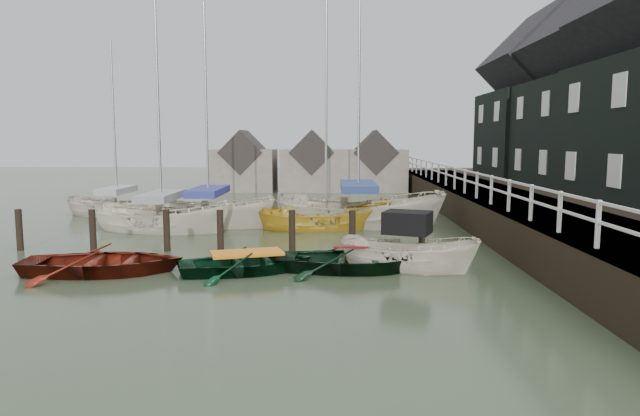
{
  "coord_description": "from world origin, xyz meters",
  "views": [
    {
      "loc": [
        2.6,
        -15.66,
        3.73
      ],
      "look_at": [
        2.11,
        3.6,
        1.4
      ],
      "focal_mm": 32.0,
      "sensor_mm": 36.0,
      "label": 1
    }
  ],
  "objects_px": {
    "rowboat_green": "(247,272)",
    "sailboat_e": "(118,214)",
    "sailboat_c": "(326,228)",
    "rowboat_red": "(104,273)",
    "sailboat_b": "(209,224)",
    "rowboat_dkgreen": "(351,270)",
    "motorboat": "(407,265)",
    "sailboat_a": "(162,229)",
    "sailboat_d": "(358,224)"
  },
  "relations": [
    {
      "from": "rowboat_green",
      "to": "sailboat_d",
      "type": "bearing_deg",
      "value": -39.85
    },
    {
      "from": "sailboat_d",
      "to": "motorboat",
      "type": "bearing_deg",
      "value": -158.62
    },
    {
      "from": "sailboat_a",
      "to": "sailboat_e",
      "type": "distance_m",
      "value": 5.83
    },
    {
      "from": "rowboat_dkgreen",
      "to": "sailboat_e",
      "type": "distance_m",
      "value": 16.06
    },
    {
      "from": "rowboat_green",
      "to": "rowboat_dkgreen",
      "type": "xyz_separation_m",
      "value": [
        2.94,
        0.28,
        0.0
      ]
    },
    {
      "from": "sailboat_c",
      "to": "rowboat_green",
      "type": "bearing_deg",
      "value": 155.65
    },
    {
      "from": "motorboat",
      "to": "sailboat_c",
      "type": "distance_m",
      "value": 7.88
    },
    {
      "from": "sailboat_b",
      "to": "rowboat_green",
      "type": "bearing_deg",
      "value": -141.66
    },
    {
      "from": "rowboat_green",
      "to": "sailboat_c",
      "type": "relative_size",
      "value": 0.37
    },
    {
      "from": "sailboat_e",
      "to": "sailboat_a",
      "type": "bearing_deg",
      "value": -132.5
    },
    {
      "from": "rowboat_dkgreen",
      "to": "motorboat",
      "type": "height_order",
      "value": "motorboat"
    },
    {
      "from": "sailboat_b",
      "to": "sailboat_e",
      "type": "distance_m",
      "value": 5.99
    },
    {
      "from": "rowboat_red",
      "to": "sailboat_b",
      "type": "relative_size",
      "value": 0.41
    },
    {
      "from": "rowboat_green",
      "to": "rowboat_dkgreen",
      "type": "relative_size",
      "value": 0.9
    },
    {
      "from": "sailboat_d",
      "to": "rowboat_green",
      "type": "bearing_deg",
      "value": 172.51
    },
    {
      "from": "sailboat_c",
      "to": "sailboat_e",
      "type": "relative_size",
      "value": 1.1
    },
    {
      "from": "sailboat_c",
      "to": "rowboat_dkgreen",
      "type": "bearing_deg",
      "value": 176.63
    },
    {
      "from": "sailboat_c",
      "to": "motorboat",
      "type": "bearing_deg",
      "value": -171.24
    },
    {
      "from": "sailboat_c",
      "to": "sailboat_e",
      "type": "height_order",
      "value": "sailboat_c"
    },
    {
      "from": "rowboat_red",
      "to": "sailboat_c",
      "type": "bearing_deg",
      "value": -42.51
    },
    {
      "from": "rowboat_dkgreen",
      "to": "sailboat_a",
      "type": "xyz_separation_m",
      "value": [
        -7.55,
        6.98,
        0.06
      ]
    },
    {
      "from": "sailboat_b",
      "to": "rowboat_dkgreen",
      "type": "bearing_deg",
      "value": -125.68
    },
    {
      "from": "rowboat_red",
      "to": "sailboat_e",
      "type": "bearing_deg",
      "value": 13.31
    },
    {
      "from": "rowboat_red",
      "to": "sailboat_a",
      "type": "xyz_separation_m",
      "value": [
        -0.61,
        7.51,
        0.06
      ]
    },
    {
      "from": "sailboat_d",
      "to": "rowboat_red",
      "type": "bearing_deg",
      "value": 154.62
    },
    {
      "from": "sailboat_a",
      "to": "motorboat",
      "type": "bearing_deg",
      "value": -112.99
    },
    {
      "from": "rowboat_green",
      "to": "sailboat_b",
      "type": "bearing_deg",
      "value": 0.6
    },
    {
      "from": "rowboat_dkgreen",
      "to": "motorboat",
      "type": "distance_m",
      "value": 1.66
    },
    {
      "from": "rowboat_green",
      "to": "sailboat_e",
      "type": "xyz_separation_m",
      "value": [
        -8.21,
        11.84,
        0.07
      ]
    },
    {
      "from": "motorboat",
      "to": "sailboat_b",
      "type": "distance_m",
      "value": 11.29
    },
    {
      "from": "sailboat_c",
      "to": "sailboat_d",
      "type": "xyz_separation_m",
      "value": [
        1.38,
        0.91,
        0.04
      ]
    },
    {
      "from": "motorboat",
      "to": "sailboat_a",
      "type": "distance_m",
      "value": 11.41
    },
    {
      "from": "sailboat_a",
      "to": "sailboat_b",
      "type": "distance_m",
      "value": 2.23
    },
    {
      "from": "rowboat_dkgreen",
      "to": "sailboat_e",
      "type": "relative_size",
      "value": 0.45
    },
    {
      "from": "rowboat_green",
      "to": "sailboat_c",
      "type": "bearing_deg",
      "value": -33.21
    },
    {
      "from": "sailboat_a",
      "to": "sailboat_e",
      "type": "relative_size",
      "value": 1.18
    },
    {
      "from": "rowboat_green",
      "to": "sailboat_e",
      "type": "height_order",
      "value": "sailboat_e"
    },
    {
      "from": "sailboat_d",
      "to": "sailboat_e",
      "type": "distance_m",
      "value": 12.07
    },
    {
      "from": "rowboat_green",
      "to": "sailboat_e",
      "type": "bearing_deg",
      "value": 16.38
    },
    {
      "from": "rowboat_green",
      "to": "sailboat_e",
      "type": "distance_m",
      "value": 14.41
    },
    {
      "from": "rowboat_red",
      "to": "rowboat_dkgreen",
      "type": "bearing_deg",
      "value": -91.52
    },
    {
      "from": "motorboat",
      "to": "sailboat_d",
      "type": "relative_size",
      "value": 0.34
    },
    {
      "from": "rowboat_green",
      "to": "sailboat_d",
      "type": "height_order",
      "value": "sailboat_d"
    },
    {
      "from": "rowboat_green",
      "to": "sailboat_a",
      "type": "xyz_separation_m",
      "value": [
        -4.61,
        7.25,
        0.06
      ]
    },
    {
      "from": "rowboat_green",
      "to": "sailboat_c",
      "type": "distance_m",
      "value": 8.25
    },
    {
      "from": "rowboat_dkgreen",
      "to": "motorboat",
      "type": "relative_size",
      "value": 0.97
    },
    {
      "from": "sailboat_c",
      "to": "sailboat_a",
      "type": "bearing_deg",
      "value": 86.59
    },
    {
      "from": "rowboat_red",
      "to": "rowboat_dkgreen",
      "type": "xyz_separation_m",
      "value": [
        6.94,
        0.53,
        0.0
      ]
    },
    {
      "from": "sailboat_d",
      "to": "sailboat_e",
      "type": "height_order",
      "value": "sailboat_d"
    },
    {
      "from": "sailboat_a",
      "to": "sailboat_d",
      "type": "height_order",
      "value": "sailboat_d"
    }
  ]
}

